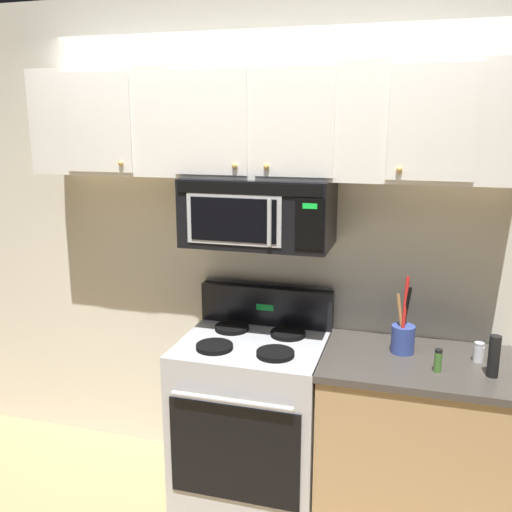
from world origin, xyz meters
TOP-DOWN VIEW (x-y plane):
  - back_wall at (0.00, 0.79)m, footprint 5.20×0.10m
  - stove_range at (0.00, 0.42)m, footprint 0.76×0.69m
  - over_range_microwave at (-0.00, 0.54)m, footprint 0.76×0.43m
  - upper_cabinets at (-0.00, 0.57)m, footprint 2.50×0.36m
  - counter_segment at (0.84, 0.43)m, footprint 0.93×0.65m
  - utensil_crock_blue at (0.76, 0.50)m, footprint 0.12×0.12m
  - salt_shaker at (1.12, 0.49)m, footprint 0.05×0.05m
  - pepper_mill at (1.17, 0.33)m, footprint 0.05×0.05m
  - spice_jar at (0.93, 0.31)m, footprint 0.04×0.04m

SIDE VIEW (x-z plane):
  - counter_segment at x=0.84m, z-range 0.00..0.90m
  - stove_range at x=0.00m, z-range -0.09..1.03m
  - salt_shaker at x=1.12m, z-range 0.90..1.00m
  - spice_jar at x=0.93m, z-range 0.90..1.01m
  - utensil_crock_blue at x=0.76m, z-range 0.79..1.19m
  - pepper_mill at x=1.17m, z-range 0.90..1.10m
  - back_wall at x=0.00m, z-range 0.00..2.70m
  - over_range_microwave at x=0.00m, z-range 1.40..1.75m
  - upper_cabinets at x=0.00m, z-range 1.75..2.30m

